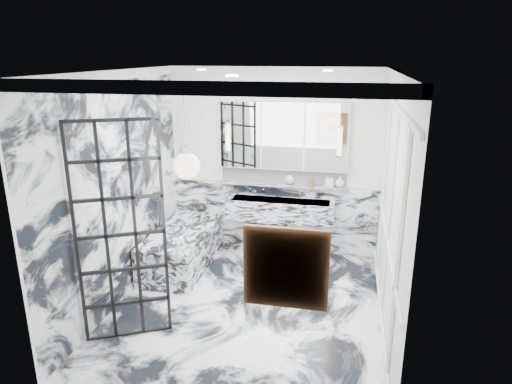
% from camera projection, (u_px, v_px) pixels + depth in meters
% --- Properties ---
extents(floor, '(3.60, 3.60, 0.00)m').
position_uv_depth(floor, '(248.00, 305.00, 5.63)').
color(floor, white).
rests_on(floor, ground).
extents(ceiling, '(3.60, 3.60, 0.00)m').
position_uv_depth(ceiling, '(247.00, 71.00, 4.81)').
color(ceiling, white).
rests_on(ceiling, wall_back).
extents(wall_back, '(3.60, 0.00, 3.60)m').
position_uv_depth(wall_back, '(274.00, 162.00, 6.90)').
color(wall_back, white).
rests_on(wall_back, floor).
extents(wall_front, '(3.60, 0.00, 3.60)m').
position_uv_depth(wall_front, '(195.00, 266.00, 3.53)').
color(wall_front, white).
rests_on(wall_front, floor).
extents(wall_left, '(0.00, 3.60, 3.60)m').
position_uv_depth(wall_left, '(119.00, 189.00, 5.53)').
color(wall_left, white).
rests_on(wall_left, floor).
extents(wall_right, '(0.00, 3.60, 3.60)m').
position_uv_depth(wall_right, '(392.00, 207.00, 4.90)').
color(wall_right, white).
rests_on(wall_right, floor).
extents(marble_clad_back, '(3.18, 0.05, 1.05)m').
position_uv_depth(marble_clad_back, '(273.00, 217.00, 7.13)').
color(marble_clad_back, white).
rests_on(marble_clad_back, floor).
extents(marble_clad_left, '(0.02, 3.56, 2.68)m').
position_uv_depth(marble_clad_left, '(121.00, 194.00, 5.55)').
color(marble_clad_left, white).
rests_on(marble_clad_left, floor).
extents(panel_molding, '(0.03, 3.40, 2.30)m').
position_uv_depth(panel_molding, '(389.00, 215.00, 4.94)').
color(panel_molding, white).
rests_on(panel_molding, floor).
extents(soap_bottle_a, '(0.09, 0.09, 0.19)m').
position_uv_depth(soap_bottle_a, '(328.00, 180.00, 6.72)').
color(soap_bottle_a, '#8C5919').
rests_on(soap_bottle_a, ledge).
extents(soap_bottle_b, '(0.10, 0.11, 0.18)m').
position_uv_depth(soap_bottle_b, '(332.00, 181.00, 6.71)').
color(soap_bottle_b, '#4C4C51').
rests_on(soap_bottle_b, ledge).
extents(soap_bottle_c, '(0.17, 0.17, 0.17)m').
position_uv_depth(soap_bottle_c, '(340.00, 182.00, 6.69)').
color(soap_bottle_c, silver).
rests_on(soap_bottle_c, ledge).
extents(face_pot, '(0.14, 0.14, 0.14)m').
position_uv_depth(face_pot, '(290.00, 179.00, 6.84)').
color(face_pot, white).
rests_on(face_pot, ledge).
extents(amber_bottle, '(0.04, 0.04, 0.10)m').
position_uv_depth(amber_bottle, '(312.00, 182.00, 6.78)').
color(amber_bottle, '#8C5919').
rests_on(amber_bottle, ledge).
extents(flower_vase, '(0.09, 0.09, 0.12)m').
position_uv_depth(flower_vase, '(179.00, 251.00, 5.71)').
color(flower_vase, silver).
rests_on(flower_vase, bathtub).
extents(crittall_door, '(0.81, 0.43, 2.37)m').
position_uv_depth(crittall_door, '(121.00, 235.00, 4.71)').
color(crittall_door, black).
rests_on(crittall_door, floor).
extents(artwork, '(0.55, 0.05, 0.55)m').
position_uv_depth(artwork, '(286.00, 268.00, 3.42)').
color(artwork, '#BD8113').
rests_on(artwork, wall_front).
extents(pendant_light, '(0.22, 0.22, 0.22)m').
position_uv_depth(pendant_light, '(187.00, 166.00, 3.83)').
color(pendant_light, white).
rests_on(pendant_light, ceiling).
extents(trough_sink, '(1.60, 0.45, 0.30)m').
position_uv_depth(trough_sink, '(280.00, 210.00, 6.84)').
color(trough_sink, silver).
rests_on(trough_sink, wall_back).
extents(ledge, '(1.90, 0.14, 0.04)m').
position_uv_depth(ledge, '(282.00, 185.00, 6.89)').
color(ledge, silver).
rests_on(ledge, wall_back).
extents(subway_tile, '(1.90, 0.03, 0.23)m').
position_uv_depth(subway_tile, '(283.00, 175.00, 6.91)').
color(subway_tile, white).
rests_on(subway_tile, wall_back).
extents(mirror_cabinet, '(1.90, 0.16, 1.00)m').
position_uv_depth(mirror_cabinet, '(283.00, 136.00, 6.68)').
color(mirror_cabinet, white).
rests_on(mirror_cabinet, wall_back).
extents(sconce_left, '(0.07, 0.07, 0.40)m').
position_uv_depth(sconce_left, '(228.00, 138.00, 6.76)').
color(sconce_left, white).
rests_on(sconce_left, mirror_cabinet).
extents(sconce_right, '(0.07, 0.07, 0.40)m').
position_uv_depth(sconce_right, '(340.00, 142.00, 6.44)').
color(sconce_right, white).
rests_on(sconce_right, mirror_cabinet).
extents(bathtub, '(0.75, 1.65, 0.55)m').
position_uv_depth(bathtub, '(183.00, 248.00, 6.62)').
color(bathtub, silver).
rests_on(bathtub, floor).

